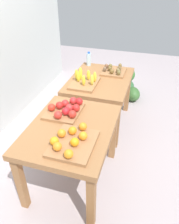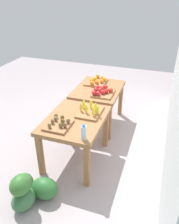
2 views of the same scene
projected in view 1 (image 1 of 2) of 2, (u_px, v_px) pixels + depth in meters
ground_plane at (88, 145)px, 2.96m from camera, size 8.00×8.00×0.00m
display_table_left at (71, 135)px, 2.17m from camera, size 1.04×0.80×0.72m
display_table_right at (100, 86)px, 3.06m from camera, size 1.04×0.80×0.72m
orange_bin at (72, 141)px, 1.89m from camera, size 0.46×0.37×0.11m
apple_bin at (66, 109)px, 2.29m from camera, size 0.41×0.36×0.11m
banana_crate at (85, 81)px, 2.85m from camera, size 0.44×0.32×0.17m
kiwi_bin at (114, 71)px, 3.15m from camera, size 0.36×0.32×0.10m
water_bottle at (89, 59)px, 3.36m from camera, size 0.07×0.07×0.21m
watermelon_pile at (125, 87)px, 3.98m from camera, size 0.59×0.65×0.49m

